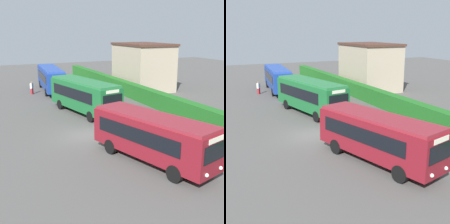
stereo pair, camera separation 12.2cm
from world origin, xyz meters
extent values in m
plane|color=#514F4C|center=(0.00, 0.00, 0.00)|extent=(111.72, 111.72, 0.00)
cube|color=navy|center=(-19.55, 1.89, 1.78)|extent=(10.62, 3.34, 2.46)
cube|color=#2747A0|center=(-19.55, 1.89, 3.11)|extent=(10.29, 3.12, 0.20)
cube|color=black|center=(-19.37, 0.67, 2.07)|extent=(8.11, 0.81, 0.98)
cube|color=black|center=(-19.14, 3.05, 2.07)|extent=(8.11, 0.81, 0.98)
cube|color=black|center=(-24.77, 2.38, 2.07)|extent=(0.22, 1.93, 1.03)
cube|color=silver|center=(-24.77, 2.38, 2.83)|extent=(0.16, 1.29, 0.28)
cylinder|color=black|center=(-22.88, 1.12, 0.50)|extent=(1.02, 0.37, 1.00)
cylinder|color=black|center=(-22.67, 3.27, 0.50)|extent=(1.02, 0.37, 1.00)
cylinder|color=black|center=(-16.44, 0.50, 0.50)|extent=(1.02, 0.37, 1.00)
cylinder|color=black|center=(-16.23, 2.65, 0.50)|extent=(1.02, 0.37, 1.00)
sphere|color=silver|center=(-24.84, 1.74, 0.90)|extent=(0.22, 0.22, 0.22)
sphere|color=silver|center=(-24.72, 3.03, 0.90)|extent=(0.22, 0.22, 0.22)
cube|color=#19602D|center=(-6.53, 2.05, 1.85)|extent=(9.89, 4.41, 2.59)
cube|color=#27723C|center=(-6.53, 2.05, 3.24)|extent=(9.56, 4.15, 0.20)
cube|color=black|center=(-7.08, 3.23, 2.16)|extent=(7.32, 1.57, 1.04)
cube|color=black|center=(-6.56, 0.76, 2.16)|extent=(7.32, 1.57, 1.04)
cube|color=black|center=(-1.83, 3.04, 2.16)|extent=(0.46, 2.01, 1.09)
cube|color=silver|center=(-1.83, 3.04, 2.96)|extent=(0.32, 1.35, 0.28)
cylinder|color=black|center=(-3.86, 3.79, 0.50)|extent=(1.04, 0.48, 1.00)
cylinder|color=black|center=(-3.39, 1.54, 0.50)|extent=(1.04, 0.48, 1.00)
cylinder|color=black|center=(-9.67, 2.57, 0.50)|extent=(1.04, 0.48, 1.00)
cylinder|color=black|center=(-9.20, 0.32, 0.50)|extent=(1.04, 0.48, 1.00)
sphere|color=silver|center=(-1.95, 3.71, 0.90)|extent=(0.22, 0.22, 0.22)
sphere|color=silver|center=(-1.67, 2.37, 0.90)|extent=(0.22, 0.22, 0.22)
cube|color=maroon|center=(6.47, 1.94, 1.70)|extent=(9.05, 4.76, 2.30)
cube|color=maroon|center=(6.47, 1.94, 2.95)|extent=(8.74, 4.50, 0.20)
cube|color=black|center=(5.84, 3.04, 1.98)|extent=(6.54, 1.93, 0.92)
cube|color=black|center=(6.52, 0.68, 1.98)|extent=(6.54, 1.93, 0.92)
cube|color=black|center=(10.67, 3.16, 1.98)|extent=(0.59, 1.92, 0.97)
cube|color=silver|center=(10.67, 3.16, 2.67)|extent=(0.41, 1.29, 0.28)
cylinder|color=black|center=(8.76, 3.77, 0.50)|extent=(1.04, 0.55, 1.00)
cylinder|color=black|center=(9.38, 1.63, 0.50)|extent=(1.04, 0.55, 1.00)
cylinder|color=black|center=(3.56, 2.26, 0.50)|extent=(1.04, 0.55, 1.00)
cylinder|color=black|center=(4.18, 0.12, 0.50)|extent=(1.04, 0.55, 1.00)
sphere|color=silver|center=(10.50, 3.81, 0.90)|extent=(0.22, 0.22, 0.22)
sphere|color=silver|center=(10.87, 2.53, 0.90)|extent=(0.22, 0.22, 0.22)
cube|color=maroon|center=(-18.45, -0.92, 0.38)|extent=(0.39, 0.38, 0.77)
cube|color=silver|center=(-18.45, -0.92, 1.11)|extent=(0.53, 0.50, 0.67)
sphere|color=#8C6647|center=(-18.45, -0.92, 1.55)|extent=(0.21, 0.21, 0.21)
cube|color=silver|center=(-6.95, 5.74, 0.39)|extent=(0.27, 0.25, 0.78)
cube|color=black|center=(-6.95, 5.74, 1.12)|extent=(0.42, 0.27, 0.68)
sphere|color=#8C6647|center=(-6.95, 5.74, 1.57)|extent=(0.22, 0.22, 0.22)
cube|color=#1F6420|center=(0.00, 10.01, 0.87)|extent=(67.86, 1.11, 1.73)
cube|color=tan|center=(-15.78, 14.03, 3.03)|extent=(8.55, 5.60, 6.07)
cube|color=#4C2D23|center=(-15.78, 14.03, 6.22)|extent=(8.89, 5.82, 0.30)
camera|label=1|loc=(22.12, -7.93, 8.11)|focal=49.89mm
camera|label=2|loc=(22.17, -7.82, 8.11)|focal=49.89mm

